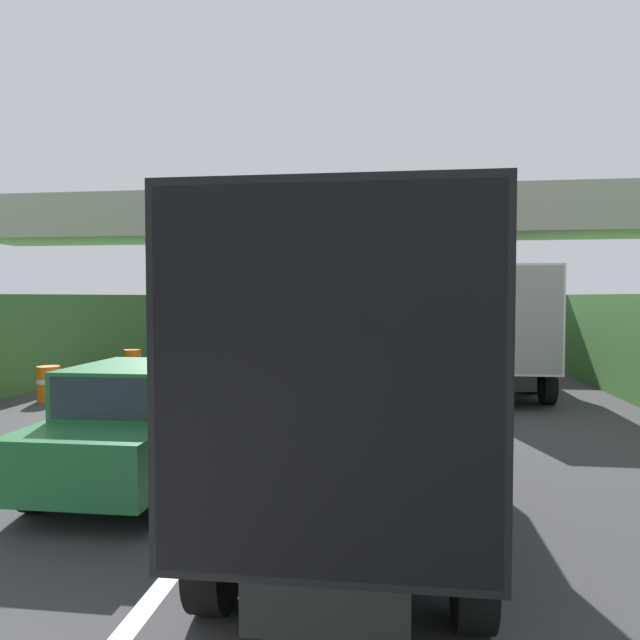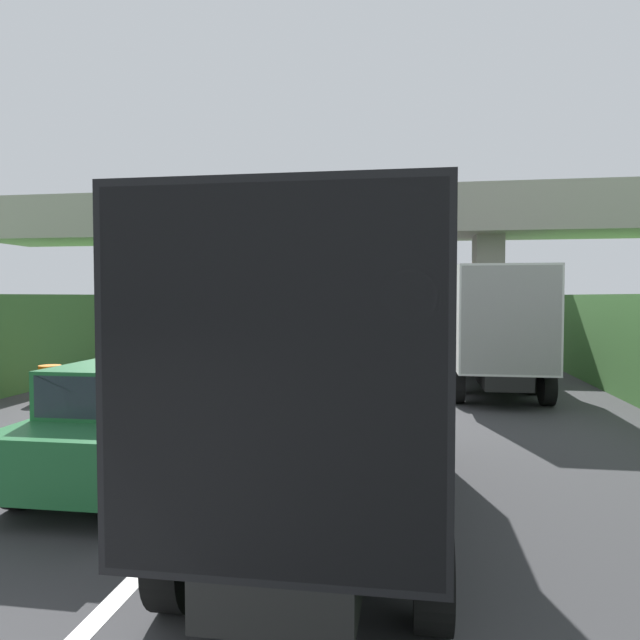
{
  "view_description": "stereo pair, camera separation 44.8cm",
  "coord_description": "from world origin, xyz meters",
  "px_view_note": "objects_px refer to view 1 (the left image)",
  "views": [
    {
      "loc": [
        2.11,
        -0.79,
        2.68
      ],
      "look_at": [
        0.0,
        15.73,
        2.0
      ],
      "focal_mm": 32.53,
      "sensor_mm": 36.0,
      "label": 1
    },
    {
      "loc": [
        2.55,
        -0.73,
        2.68
      ],
      "look_at": [
        0.0,
        15.73,
        2.0
      ],
      "focal_mm": 32.53,
      "sensor_mm": 36.0,
      "label": 2
    }
  ],
  "objects_px": {
    "construction_barrel_1": "(49,383)",
    "construction_barrel_3": "(186,350)",
    "truck_black": "(358,358)",
    "car_orange": "(380,341)",
    "overhead_highway_sign": "(343,266)",
    "car_green": "(141,424)",
    "truck_blue": "(390,305)",
    "construction_barrel_2": "(133,363)",
    "truck_white": "(489,322)"
  },
  "relations": [
    {
      "from": "construction_barrel_1",
      "to": "construction_barrel_3",
      "type": "relative_size",
      "value": 1.0
    },
    {
      "from": "truck_black",
      "to": "car_orange",
      "type": "xyz_separation_m",
      "value": [
        -0.12,
        16.84,
        -1.08
      ]
    },
    {
      "from": "overhead_highway_sign",
      "to": "car_green",
      "type": "height_order",
      "value": "overhead_highway_sign"
    },
    {
      "from": "truck_black",
      "to": "truck_blue",
      "type": "xyz_separation_m",
      "value": [
        0.13,
        45.14,
        0.0
      ]
    },
    {
      "from": "overhead_highway_sign",
      "to": "car_orange",
      "type": "distance_m",
      "value": 3.46
    },
    {
      "from": "car_green",
      "to": "construction_barrel_2",
      "type": "relative_size",
      "value": 4.56
    },
    {
      "from": "overhead_highway_sign",
      "to": "truck_black",
      "type": "xyz_separation_m",
      "value": [
        1.68,
        -16.97,
        -2.0
      ]
    },
    {
      "from": "overhead_highway_sign",
      "to": "truck_white",
      "type": "relative_size",
      "value": 0.81
    },
    {
      "from": "truck_white",
      "to": "car_orange",
      "type": "distance_m",
      "value": 7.49
    },
    {
      "from": "overhead_highway_sign",
      "to": "construction_barrel_1",
      "type": "height_order",
      "value": "overhead_highway_sign"
    },
    {
      "from": "truck_blue",
      "to": "car_green",
      "type": "relative_size",
      "value": 1.78
    },
    {
      "from": "overhead_highway_sign",
      "to": "construction_barrel_2",
      "type": "relative_size",
      "value": 6.53
    },
    {
      "from": "truck_black",
      "to": "car_green",
      "type": "height_order",
      "value": "truck_black"
    },
    {
      "from": "car_green",
      "to": "construction_barrel_1",
      "type": "distance_m",
      "value": 7.81
    },
    {
      "from": "truck_white",
      "to": "construction_barrel_1",
      "type": "distance_m",
      "value": 12.07
    },
    {
      "from": "truck_blue",
      "to": "car_orange",
      "type": "height_order",
      "value": "truck_blue"
    },
    {
      "from": "truck_white",
      "to": "truck_black",
      "type": "xyz_separation_m",
      "value": [
        -3.16,
        -10.18,
        0.0
      ]
    },
    {
      "from": "truck_white",
      "to": "car_green",
      "type": "relative_size",
      "value": 1.78
    },
    {
      "from": "truck_black",
      "to": "construction_barrel_3",
      "type": "xyz_separation_m",
      "value": [
        -8.13,
        16.08,
        -1.47
      ]
    },
    {
      "from": "truck_black",
      "to": "car_green",
      "type": "distance_m",
      "value": 3.45
    },
    {
      "from": "truck_black",
      "to": "truck_blue",
      "type": "height_order",
      "value": "same"
    },
    {
      "from": "truck_black",
      "to": "truck_blue",
      "type": "distance_m",
      "value": 45.14
    },
    {
      "from": "truck_black",
      "to": "construction_barrel_1",
      "type": "height_order",
      "value": "truck_black"
    },
    {
      "from": "truck_black",
      "to": "truck_blue",
      "type": "bearing_deg",
      "value": 89.84
    },
    {
      "from": "truck_white",
      "to": "truck_black",
      "type": "distance_m",
      "value": 10.66
    },
    {
      "from": "truck_black",
      "to": "car_orange",
      "type": "relative_size",
      "value": 1.78
    },
    {
      "from": "overhead_highway_sign",
      "to": "truck_white",
      "type": "distance_m",
      "value": 8.57
    },
    {
      "from": "car_orange",
      "to": "construction_barrel_2",
      "type": "bearing_deg",
      "value": -146.25
    },
    {
      "from": "car_orange",
      "to": "construction_barrel_1",
      "type": "bearing_deg",
      "value": -128.97
    },
    {
      "from": "car_green",
      "to": "construction_barrel_3",
      "type": "bearing_deg",
      "value": 108.06
    },
    {
      "from": "truck_white",
      "to": "construction_barrel_3",
      "type": "height_order",
      "value": "truck_white"
    },
    {
      "from": "truck_blue",
      "to": "construction_barrel_2",
      "type": "distance_m",
      "value": 34.81
    },
    {
      "from": "construction_barrel_2",
      "to": "construction_barrel_3",
      "type": "xyz_separation_m",
      "value": [
        0.13,
        4.69,
        0.0
      ]
    },
    {
      "from": "truck_black",
      "to": "overhead_highway_sign",
      "type": "bearing_deg",
      "value": 95.64
    },
    {
      "from": "overhead_highway_sign",
      "to": "car_orange",
      "type": "xyz_separation_m",
      "value": [
        1.56,
        -0.13,
        -3.08
      ]
    },
    {
      "from": "truck_white",
      "to": "construction_barrel_2",
      "type": "xyz_separation_m",
      "value": [
        -11.42,
        1.21,
        -1.47
      ]
    },
    {
      "from": "truck_white",
      "to": "car_orange",
      "type": "bearing_deg",
      "value": 116.18
    },
    {
      "from": "car_orange",
      "to": "construction_barrel_3",
      "type": "height_order",
      "value": "car_orange"
    },
    {
      "from": "truck_black",
      "to": "construction_barrel_1",
      "type": "relative_size",
      "value": 8.11
    },
    {
      "from": "truck_blue",
      "to": "construction_barrel_2",
      "type": "bearing_deg",
      "value": -103.96
    },
    {
      "from": "overhead_highway_sign",
      "to": "truck_white",
      "type": "xyz_separation_m",
      "value": [
        4.83,
        -6.79,
        -2.0
      ]
    },
    {
      "from": "truck_black",
      "to": "construction_barrel_3",
      "type": "distance_m",
      "value": 18.08
    },
    {
      "from": "truck_blue",
      "to": "construction_barrel_3",
      "type": "relative_size",
      "value": 8.11
    },
    {
      "from": "car_orange",
      "to": "construction_barrel_1",
      "type": "height_order",
      "value": "car_orange"
    },
    {
      "from": "truck_white",
      "to": "car_green",
      "type": "distance_m",
      "value": 11.33
    },
    {
      "from": "truck_white",
      "to": "truck_black",
      "type": "height_order",
      "value": "same"
    },
    {
      "from": "construction_barrel_2",
      "to": "car_orange",
      "type": "bearing_deg",
      "value": 33.75
    },
    {
      "from": "truck_black",
      "to": "construction_barrel_1",
      "type": "bearing_deg",
      "value": 141.1
    },
    {
      "from": "truck_black",
      "to": "construction_barrel_2",
      "type": "height_order",
      "value": "truck_black"
    },
    {
      "from": "overhead_highway_sign",
      "to": "truck_black",
      "type": "bearing_deg",
      "value": -84.36
    }
  ]
}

